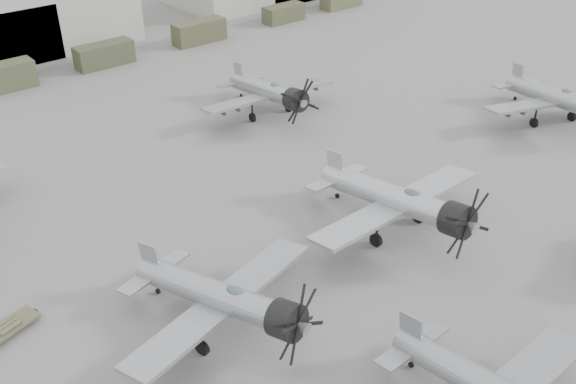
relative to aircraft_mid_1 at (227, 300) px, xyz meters
name	(u,v)px	position (x,y,z in m)	size (l,w,h in m)	color
ground	(432,358)	(6.97, -8.21, -2.35)	(220.00, 220.00, 0.00)	slate
support_truck_3	(3,77)	(2.68, 41.79, -1.03)	(6.00, 2.20, 2.64)	#3D422B
support_truck_4	(104,55)	(13.38, 41.79, -1.14)	(6.23, 2.20, 2.41)	#383D28
support_truck_5	(199,32)	(25.45, 41.79, -1.09)	(6.38, 2.20, 2.53)	#3F4029
support_truck_6	(284,13)	(38.33, 41.79, -1.30)	(5.61, 2.20, 2.10)	#3F402A
support_truck_7	(342,0)	(48.63, 41.79, -1.37)	(6.21, 2.20, 1.96)	#494A30
aircraft_mid_1	(227,300)	(0.00, 0.00, 0.00)	(13.00, 11.70, 5.17)	gray
aircraft_mid_2	(403,202)	(14.00, 0.31, 0.19)	(13.85, 12.46, 5.58)	#A0A3A8
aircraft_mid_3	(559,99)	(37.16, 2.84, 0.07)	(13.16, 11.89, 5.33)	gray
aircraft_far_1	(271,93)	(18.98, 20.09, -0.01)	(12.92, 11.63, 5.14)	gray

